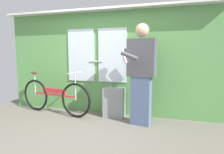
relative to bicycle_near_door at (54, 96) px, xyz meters
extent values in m
cube|color=#666056|center=(1.03, -0.99, -0.39)|extent=(5.54, 4.37, 0.04)
cube|color=#56934C|center=(1.03, 0.39, 0.69)|extent=(4.54, 0.08, 2.11)
cube|color=silver|center=(0.48, 0.34, 0.86)|extent=(0.60, 0.02, 1.10)
cube|color=silver|center=(1.18, 0.34, 0.86)|extent=(0.60, 0.02, 1.10)
cylinder|color=#B2B2B7|center=(0.83, 0.32, 0.73)|extent=(0.28, 0.02, 0.02)
cube|color=silver|center=(1.03, 0.29, 1.76)|extent=(4.54, 0.28, 0.04)
torus|color=black|center=(0.55, -0.09, -0.02)|extent=(0.69, 0.16, 0.69)
torus|color=black|center=(-0.53, 0.09, -0.02)|extent=(0.69, 0.16, 0.69)
cube|color=red|center=(0.01, 0.00, 0.04)|extent=(1.03, 0.21, 0.03)
cube|color=red|center=(0.01, 0.00, 0.12)|extent=(0.60, 0.13, 0.10)
cylinder|color=#B7B7BC|center=(-0.53, 0.09, 0.23)|extent=(0.02, 0.02, 0.50)
ellipsoid|color=brown|center=(-0.53, 0.09, 0.48)|extent=(0.21, 0.12, 0.06)
cylinder|color=#B7B7BC|center=(0.55, -0.09, 0.25)|extent=(0.02, 0.02, 0.54)
cylinder|color=#B7B7BC|center=(0.55, -0.09, 0.52)|extent=(0.10, 0.44, 0.02)
cube|color=slate|center=(1.84, -0.11, 0.06)|extent=(0.37, 0.23, 0.87)
cube|color=#4C4C51|center=(1.84, -0.11, 0.82)|extent=(0.51, 0.28, 0.65)
sphere|color=tan|center=(1.84, -0.11, 1.28)|extent=(0.23, 0.23, 0.23)
cube|color=silver|center=(1.56, -0.06, 0.85)|extent=(0.16, 0.35, 0.26)
cylinder|color=#4C4C51|center=(1.66, -0.30, 0.85)|extent=(0.31, 0.12, 0.17)
cylinder|color=#4C4C51|center=(1.74, 0.13, 0.85)|extent=(0.31, 0.12, 0.17)
cube|color=gray|center=(1.27, 0.17, -0.08)|extent=(0.41, 0.28, 0.58)
camera|label=1|loc=(2.28, -3.41, 0.88)|focal=30.55mm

